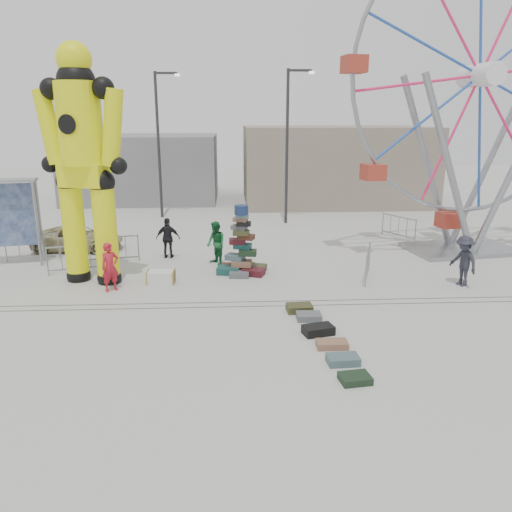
{
  "coord_description": "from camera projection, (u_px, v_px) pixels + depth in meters",
  "views": [
    {
      "loc": [
        -0.05,
        -13.77,
        5.67
      ],
      "look_at": [
        0.74,
        1.22,
        1.45
      ],
      "focal_mm": 35.0,
      "sensor_mm": 36.0,
      "label": 1
    }
  ],
  "objects": [
    {
      "name": "lamp_post_left",
      "position": [
        160.0,
        138.0,
        27.78
      ],
      "size": [
        1.41,
        0.25,
        8.0
      ],
      "color": "#2D2D30",
      "rests_on": "ground"
    },
    {
      "name": "barricade_dummy_a",
      "position": [
        32.0,
        247.0,
        20.18
      ],
      "size": [
        1.98,
        0.48,
        1.1
      ],
      "primitive_type": null,
      "rotation": [
        0.0,
        0.0,
        0.19
      ],
      "color": "gray",
      "rests_on": "ground"
    },
    {
      "name": "crash_test_dummy",
      "position": [
        83.0,
        158.0,
        16.57
      ],
      "size": [
        3.26,
        1.47,
        8.21
      ],
      "rotation": [
        0.0,
        0.0,
        -0.29
      ],
      "color": "black",
      "rests_on": "ground"
    },
    {
      "name": "pedestrian_green",
      "position": [
        216.0,
        243.0,
        19.52
      ],
      "size": [
        0.98,
        1.05,
        1.72
      ],
      "primitive_type": "imported",
      "rotation": [
        0.0,
        0.0,
        -1.05
      ],
      "color": "#165B2C",
      "rests_on": "ground"
    },
    {
      "name": "pedestrian_black",
      "position": [
        168.0,
        238.0,
        20.44
      ],
      "size": [
        1.01,
        0.49,
        1.68
      ],
      "primitive_type": "imported",
      "rotation": [
        0.0,
        0.0,
        3.06
      ],
      "color": "black",
      "rests_on": "ground"
    },
    {
      "name": "row_case_0",
      "position": [
        299.0,
        308.0,
        14.96
      ],
      "size": [
        0.8,
        0.57,
        0.22
      ],
      "primitive_type": "cube",
      "rotation": [
        0.0,
        0.0,
        0.07
      ],
      "color": "#3F3F1F",
      "rests_on": "ground"
    },
    {
      "name": "track_line_far",
      "position": [
        233.0,
        302.0,
        15.73
      ],
      "size": [
        40.0,
        0.04,
        0.01
      ],
      "primitive_type": "cube",
      "color": "#47443F",
      "rests_on": "ground"
    },
    {
      "name": "pedestrian_grey",
      "position": [
        463.0,
        261.0,
        17.09
      ],
      "size": [
        0.97,
        1.28,
        1.76
      ],
      "primitive_type": "imported",
      "rotation": [
        0.0,
        0.0,
        -1.25
      ],
      "color": "#22232E",
      "rests_on": "ground"
    },
    {
      "name": "barricade_wheel_back",
      "position": [
        398.0,
        227.0,
        23.8
      ],
      "size": [
        1.09,
        1.78,
        1.1
      ],
      "primitive_type": null,
      "rotation": [
        0.0,
        0.0,
        -1.04
      ],
      "color": "gray",
      "rests_on": "ground"
    },
    {
      "name": "building_left",
      "position": [
        145.0,
        167.0,
        35.02
      ],
      "size": [
        10.0,
        8.0,
        4.4
      ],
      "primitive_type": "cube",
      "color": "gray",
      "rests_on": "ground"
    },
    {
      "name": "pedestrian_red",
      "position": [
        110.0,
        267.0,
        16.57
      ],
      "size": [
        0.72,
        0.67,
        1.65
      ],
      "primitive_type": "imported",
      "rotation": [
        0.0,
        0.0,
        0.63
      ],
      "color": "#B31928",
      "rests_on": "ground"
    },
    {
      "name": "barricade_dummy_c",
      "position": [
        113.0,
        249.0,
        19.88
      ],
      "size": [
        1.99,
        0.45,
        1.1
      ],
      "primitive_type": null,
      "rotation": [
        0.0,
        0.0,
        0.18
      ],
      "color": "gray",
      "rests_on": "ground"
    },
    {
      "name": "steamer_trunk",
      "position": [
        161.0,
        277.0,
        17.47
      ],
      "size": [
        0.97,
        0.6,
        0.44
      ],
      "primitive_type": "cube",
      "rotation": [
        0.0,
        0.0,
        -0.06
      ],
      "color": "silver",
      "rests_on": "ground"
    },
    {
      "name": "barricade_dummy_b",
      "position": [
        76.0,
        259.0,
        18.53
      ],
      "size": [
        1.95,
        0.65,
        1.1
      ],
      "primitive_type": null,
      "rotation": [
        0.0,
        0.0,
        0.28
      ],
      "color": "gray",
      "rests_on": "ground"
    },
    {
      "name": "ferris_wheel",
      "position": [
        477.0,
        100.0,
        20.03
      ],
      "size": [
        10.9,
        3.41,
        12.78
      ],
      "rotation": [
        0.0,
        0.0,
        0.16
      ],
      "color": "gray",
      "rests_on": "ground"
    },
    {
      "name": "building_right",
      "position": [
        334.0,
        165.0,
        33.68
      ],
      "size": [
        12.0,
        8.0,
        5.0
      ],
      "primitive_type": "cube",
      "color": "gray",
      "rests_on": "ground"
    },
    {
      "name": "row_case_1",
      "position": [
        309.0,
        316.0,
        14.38
      ],
      "size": [
        0.71,
        0.53,
        0.19
      ],
      "primitive_type": "cube",
      "rotation": [
        0.0,
        0.0,
        -0.01
      ],
      "color": "slate",
      "rests_on": "ground"
    },
    {
      "name": "row_case_2",
      "position": [
        318.0,
        330.0,
        13.41
      ],
      "size": [
        0.92,
        0.68,
        0.24
      ],
      "primitive_type": "cube",
      "rotation": [
        0.0,
        0.0,
        0.26
      ],
      "color": "black",
      "rests_on": "ground"
    },
    {
      "name": "lamp_post_right",
      "position": [
        289.0,
        139.0,
        26.21
      ],
      "size": [
        1.41,
        0.25,
        8.0
      ],
      "color": "#2D2D30",
      "rests_on": "ground"
    },
    {
      "name": "suitcase_tower",
      "position": [
        242.0,
        254.0,
        18.49
      ],
      "size": [
        1.94,
        1.62,
        2.57
      ],
      "rotation": [
        0.0,
        0.0,
        -0.23
      ],
      "color": "#1A4F4C",
      "rests_on": "ground"
    },
    {
      "name": "row_case_3",
      "position": [
        332.0,
        344.0,
        12.64
      ],
      "size": [
        0.79,
        0.44,
        0.18
      ],
      "primitive_type": "cube",
      "rotation": [
        0.0,
        0.0,
        -0.0
      ],
      "color": "#91644A",
      "rests_on": "ground"
    },
    {
      "name": "track_line_near",
      "position": [
        233.0,
        307.0,
        15.35
      ],
      "size": [
        40.0,
        0.04,
        0.01
      ],
      "primitive_type": "cube",
      "color": "#47443F",
      "rests_on": "ground"
    },
    {
      "name": "barricade_wheel_front",
      "position": [
        368.0,
        264.0,
        17.92
      ],
      "size": [
        0.73,
        1.93,
        1.1
      ],
      "primitive_type": null,
      "rotation": [
        0.0,
        0.0,
        1.25
      ],
      "color": "gray",
      "rests_on": "ground"
    },
    {
      "name": "ground",
      "position": [
        233.0,
        314.0,
        14.77
      ],
      "size": [
        90.0,
        90.0,
        0.0
      ],
      "primitive_type": "plane",
      "color": "#9E9E99",
      "rests_on": "ground"
    },
    {
      "name": "row_case_5",
      "position": [
        355.0,
        378.0,
        11.0
      ],
      "size": [
        0.74,
        0.59,
        0.16
      ],
      "primitive_type": "cube",
      "rotation": [
        0.0,
        0.0,
        0.14
      ],
      "color": "#1A2F1C",
      "rests_on": "ground"
    },
    {
      "name": "row_case_4",
      "position": [
        343.0,
        360.0,
        11.82
      ],
      "size": [
        0.78,
        0.52,
        0.19
      ],
      "primitive_type": "cube",
      "rotation": [
        0.0,
        0.0,
        0.06
      ],
      "color": "#4A6469",
      "rests_on": "ground"
    },
    {
      "name": "parked_suv",
      "position": [
        77.0,
        238.0,
        21.72
      ],
      "size": [
        3.87,
        1.89,
        1.06
      ],
      "primitive_type": "imported",
      "rotation": [
        0.0,
        0.0,
        1.54
      ],
      "color": "tan",
      "rests_on": "ground"
    }
  ]
}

